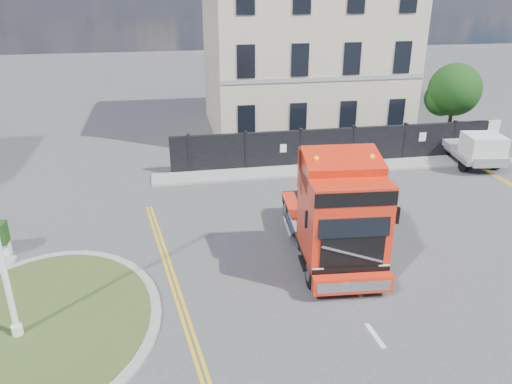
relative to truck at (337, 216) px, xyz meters
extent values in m
plane|color=#424244|center=(-2.53, 1.10, -1.83)|extent=(120.00, 120.00, 0.00)
cylinder|color=gray|center=(-9.53, -1.90, -1.77)|extent=(6.80, 6.80, 0.12)
cylinder|color=#2B441B|center=(-9.53, -1.90, -1.69)|extent=(6.20, 6.20, 0.05)
cube|color=black|center=(3.47, 10.10, -0.83)|extent=(18.00, 0.25, 2.00)
cube|color=silver|center=(11.97, 10.10, -0.83)|extent=(2.60, 0.12, 2.00)
cube|color=beige|center=(3.47, 17.60, 3.67)|extent=(12.00, 10.00, 11.00)
cylinder|color=#382619|center=(11.97, 13.10, -0.63)|extent=(0.24, 0.24, 2.40)
sphere|color=#173610|center=(11.97, 13.10, 1.37)|extent=(3.20, 3.20, 3.20)
sphere|color=#173610|center=(11.47, 13.50, 0.77)|extent=(2.20, 2.20, 2.20)
cube|color=gray|center=(3.47, 9.20, -1.77)|extent=(20.00, 1.60, 0.12)
cube|color=black|center=(0.09, 1.14, -1.06)|extent=(3.02, 6.61, 0.46)
cube|color=red|center=(-0.05, -0.64, 0.37)|extent=(2.76, 2.85, 2.86)
cube|color=red|center=(0.04, 0.43, 1.54)|extent=(2.62, 1.13, 1.43)
cube|color=black|center=(-0.16, -1.94, 0.77)|extent=(2.24, 0.25, 1.07)
cube|color=red|center=(-0.19, -2.27, -1.27)|extent=(2.57, 0.57, 0.56)
cylinder|color=black|center=(-1.22, -1.36, -1.30)|extent=(0.41, 1.08, 1.06)
cylinder|color=gray|center=(-1.22, -1.36, -1.30)|extent=(0.41, 0.61, 0.58)
cylinder|color=black|center=(0.98, -1.54, -1.30)|extent=(0.41, 1.08, 1.06)
cylinder|color=gray|center=(0.98, -1.54, -1.30)|extent=(0.41, 0.61, 0.58)
cylinder|color=black|center=(-0.92, 2.25, -1.30)|extent=(0.41, 1.08, 1.06)
cylinder|color=gray|center=(-0.92, 2.25, -1.30)|extent=(0.41, 0.61, 0.58)
cylinder|color=black|center=(1.28, 2.06, -1.30)|extent=(0.41, 1.08, 1.06)
cylinder|color=gray|center=(1.28, 2.06, -1.30)|extent=(0.41, 0.61, 0.58)
cylinder|color=black|center=(-0.82, 3.46, -1.30)|extent=(0.41, 1.08, 1.06)
cylinder|color=gray|center=(-0.82, 3.46, -1.30)|extent=(0.41, 0.61, 0.58)
cylinder|color=black|center=(1.38, 3.28, -1.30)|extent=(0.41, 1.08, 1.06)
cylinder|color=gray|center=(1.38, 3.28, -1.30)|extent=(0.41, 0.61, 0.58)
cube|color=slate|center=(10.66, 9.10, -1.14)|extent=(2.52, 4.93, 0.25)
cube|color=silver|center=(10.66, 7.62, -0.50)|extent=(2.10, 2.01, 1.28)
cylinder|color=black|center=(9.73, 7.62, -1.48)|extent=(0.25, 0.69, 0.69)
cylinder|color=black|center=(11.59, 7.62, -1.48)|extent=(0.25, 0.69, 0.69)
cylinder|color=black|center=(9.73, 10.57, -1.48)|extent=(0.25, 0.69, 0.69)
cylinder|color=black|center=(11.59, 10.57, -1.48)|extent=(0.25, 0.69, 0.69)
camera|label=1|loc=(-5.58, -14.78, 7.47)|focal=35.00mm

